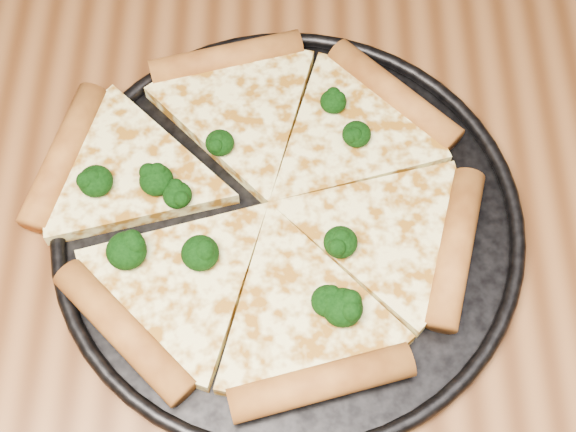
{
  "coord_description": "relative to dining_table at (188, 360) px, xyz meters",
  "views": [
    {
      "loc": [
        0.09,
        -0.21,
        1.36
      ],
      "look_at": [
        0.09,
        0.09,
        0.77
      ],
      "focal_mm": 50.36,
      "sensor_mm": 36.0,
      "label": 1
    }
  ],
  "objects": [
    {
      "name": "pizza_pan",
      "position": [
        0.09,
        0.09,
        0.1
      ],
      "size": [
        0.39,
        0.39,
        0.02
      ],
      "color": "black",
      "rests_on": "dining_table"
    },
    {
      "name": "broccoli_florets",
      "position": [
        0.04,
        0.08,
        0.12
      ],
      "size": [
        0.24,
        0.22,
        0.02
      ],
      "color": "black",
      "rests_on": "pizza"
    },
    {
      "name": "dining_table",
      "position": [
        0.0,
        0.0,
        0.0
      ],
      "size": [
        1.2,
        0.9,
        0.75
      ],
      "color": "brown",
      "rests_on": "ground"
    },
    {
      "name": "pizza",
      "position": [
        0.07,
        0.1,
        0.11
      ],
      "size": [
        0.39,
        0.36,
        0.03
      ],
      "rotation": [
        0.0,
        0.0,
        0.27
      ],
      "color": "#FFF49C",
      "rests_on": "pizza_pan"
    }
  ]
}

